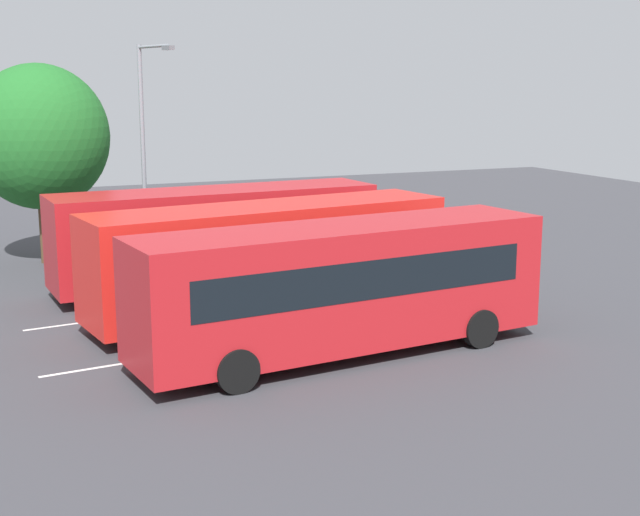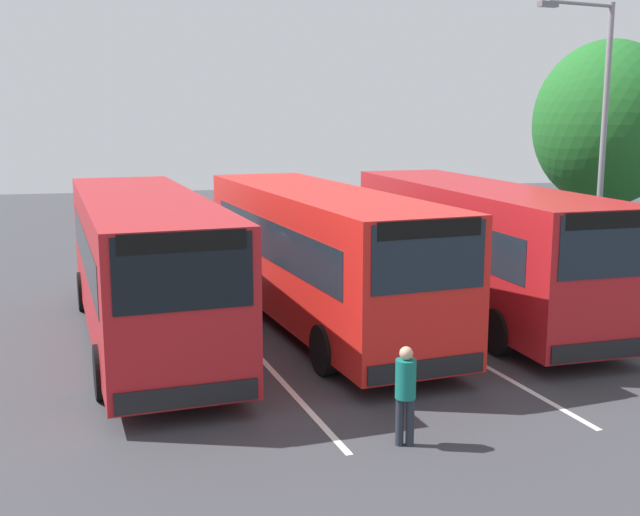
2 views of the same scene
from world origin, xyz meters
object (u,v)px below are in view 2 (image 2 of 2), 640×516
at_px(bus_center_left, 320,252).
at_px(depot_tree, 606,124).
at_px(street_lamp, 597,130).
at_px(bus_far_left, 145,263).
at_px(bus_center_right, 477,243).
at_px(pedestrian, 405,388).

bearing_deg(bus_center_left, depot_tree, 107.35).
xyz_separation_m(street_lamp, depot_tree, (-3.39, 2.44, 0.10)).
bearing_deg(depot_tree, street_lamp, -35.74).
relative_size(bus_far_left, street_lamp, 1.36).
distance_m(bus_far_left, bus_center_left, 4.09).
distance_m(bus_center_right, depot_tree, 8.56).
relative_size(bus_center_left, pedestrian, 6.88).
height_order(pedestrian, depot_tree, depot_tree).
relative_size(bus_center_left, depot_tree, 1.48).
xyz_separation_m(pedestrian, street_lamp, (-8.76, 8.47, 3.67)).
distance_m(bus_far_left, depot_tree, 16.00).
height_order(bus_center_left, bus_center_right, same).
bearing_deg(depot_tree, pedestrian, -41.93).
height_order(bus_center_right, street_lamp, street_lamp).
xyz_separation_m(bus_far_left, street_lamp, (-2.16, 12.29, 2.79)).
relative_size(pedestrian, depot_tree, 0.22).
height_order(bus_far_left, bus_center_left, same).
relative_size(bus_center_right, depot_tree, 1.46).
distance_m(bus_center_right, street_lamp, 5.12).
bearing_deg(bus_far_left, depot_tree, 104.16).
bearing_deg(depot_tree, bus_center_right, -53.72).
relative_size(street_lamp, depot_tree, 1.08).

